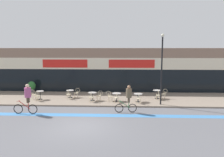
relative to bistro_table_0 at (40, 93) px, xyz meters
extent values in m
plane|color=#5B5B60|center=(4.90, -6.39, -0.67)|extent=(120.00, 120.00, 0.00)
cube|color=gray|center=(4.90, 0.86, -0.61)|extent=(40.00, 5.50, 0.12)
cube|color=#7F6656|center=(4.90, 5.61, 1.70)|extent=(40.00, 4.00, 4.73)
cube|color=black|center=(4.90, 3.64, 0.65)|extent=(38.80, 0.10, 2.40)
cube|color=beige|center=(4.90, 3.66, 2.45)|extent=(39.20, 0.14, 1.20)
cube|color=red|center=(1.42, 3.59, 2.45)|extent=(4.74, 0.08, 0.84)
cube|color=red|center=(8.39, 3.59, 2.45)|extent=(4.74, 0.08, 0.84)
cube|color=#3D7AB7|center=(4.90, -4.08, -0.66)|extent=(36.00, 0.70, 0.01)
cylinder|color=black|center=(0.00, 0.00, -0.54)|extent=(0.37, 0.37, 0.02)
cylinder|color=black|center=(0.00, 0.00, -0.17)|extent=(0.07, 0.07, 0.75)
cylinder|color=#ADA8A3|center=(0.00, 0.00, 0.21)|extent=(0.67, 0.67, 0.02)
cylinder|color=black|center=(2.54, 0.85, -0.54)|extent=(0.40, 0.40, 0.02)
cylinder|color=black|center=(2.54, 0.85, -0.21)|extent=(0.07, 0.07, 0.68)
cylinder|color=#ADA8A3|center=(2.54, 0.85, 0.14)|extent=(0.72, 0.72, 0.02)
cylinder|color=black|center=(4.78, -0.23, -0.54)|extent=(0.41, 0.41, 0.02)
cylinder|color=black|center=(4.78, -0.23, -0.19)|extent=(0.07, 0.07, 0.71)
cylinder|color=#ADA8A3|center=(4.78, -0.23, 0.17)|extent=(0.75, 0.75, 0.02)
cylinder|color=black|center=(6.94, -0.36, -0.54)|extent=(0.43, 0.43, 0.02)
cylinder|color=black|center=(6.94, -0.36, -0.20)|extent=(0.07, 0.07, 0.69)
cylinder|color=#ADA8A3|center=(6.94, -0.36, 0.15)|extent=(0.79, 0.79, 0.02)
cylinder|color=black|center=(8.80, -0.51, -0.54)|extent=(0.42, 0.42, 0.02)
cylinder|color=black|center=(8.80, -0.51, -0.20)|extent=(0.07, 0.07, 0.69)
cylinder|color=#ADA8A3|center=(8.80, -0.51, 0.16)|extent=(0.77, 0.77, 0.02)
cylinder|color=black|center=(10.65, 0.79, -0.54)|extent=(0.43, 0.43, 0.02)
cylinder|color=black|center=(10.65, 0.79, -0.17)|extent=(0.07, 0.07, 0.75)
cylinder|color=#ADA8A3|center=(10.65, 0.79, 0.22)|extent=(0.78, 0.78, 0.02)
cylinder|color=beige|center=(0.00, -0.55, -0.11)|extent=(0.45, 0.45, 0.03)
cylinder|color=beige|center=(-0.12, -0.39, -0.34)|extent=(0.03, 0.03, 0.42)
cylinder|color=beige|center=(0.16, -0.43, -0.34)|extent=(0.03, 0.03, 0.42)
cylinder|color=beige|center=(-0.16, -0.67, -0.34)|extent=(0.03, 0.03, 0.42)
cylinder|color=beige|center=(0.12, -0.71, -0.34)|extent=(0.03, 0.03, 0.42)
torus|color=beige|center=(-0.02, -0.72, 0.15)|extent=(0.08, 0.41, 0.41)
cylinder|color=beige|center=(-0.19, -0.70, 0.02)|extent=(0.03, 0.03, 0.23)
cylinder|color=beige|center=(0.15, -0.74, 0.02)|extent=(0.03, 0.03, 0.23)
cylinder|color=beige|center=(-0.55, 0.00, -0.11)|extent=(0.43, 0.43, 0.03)
cylinder|color=beige|center=(-0.42, 0.15, -0.34)|extent=(0.03, 0.03, 0.42)
cylinder|color=beige|center=(-0.40, -0.13, -0.34)|extent=(0.03, 0.03, 0.42)
cylinder|color=beige|center=(-0.70, 0.13, -0.34)|extent=(0.03, 0.03, 0.42)
cylinder|color=beige|center=(-0.68, -0.15, -0.34)|extent=(0.03, 0.03, 0.42)
torus|color=beige|center=(-0.72, -0.02, 0.15)|extent=(0.41, 0.06, 0.41)
cylinder|color=beige|center=(-0.73, 0.16, 0.02)|extent=(0.03, 0.03, 0.23)
cylinder|color=beige|center=(-0.70, -0.19, 0.02)|extent=(0.03, 0.03, 0.23)
cylinder|color=beige|center=(2.54, 0.30, -0.11)|extent=(0.42, 0.42, 0.03)
cylinder|color=beige|center=(2.41, 0.44, -0.34)|extent=(0.03, 0.03, 0.42)
cylinder|color=beige|center=(2.69, 0.43, -0.34)|extent=(0.03, 0.03, 0.42)
cylinder|color=beige|center=(2.39, 0.16, -0.34)|extent=(0.03, 0.03, 0.42)
cylinder|color=beige|center=(2.67, 0.15, -0.34)|extent=(0.03, 0.03, 0.42)
torus|color=beige|center=(2.53, 0.13, 0.15)|extent=(0.05, 0.41, 0.41)
cylinder|color=beige|center=(2.36, 0.14, 0.02)|extent=(0.03, 0.03, 0.23)
cylinder|color=beige|center=(2.70, 0.12, 0.02)|extent=(0.03, 0.03, 0.23)
cylinder|color=beige|center=(3.09, 0.85, -0.11)|extent=(0.44, 0.44, 0.03)
cylinder|color=beige|center=(2.97, 0.69, -0.34)|extent=(0.03, 0.03, 0.42)
cylinder|color=beige|center=(2.94, 0.97, -0.34)|extent=(0.03, 0.03, 0.42)
cylinder|color=beige|center=(3.25, 0.72, -0.34)|extent=(0.03, 0.03, 0.42)
cylinder|color=beige|center=(3.22, 1.00, -0.34)|extent=(0.03, 0.03, 0.42)
torus|color=beige|center=(3.26, 0.86, 0.15)|extent=(0.41, 0.07, 0.41)
cylinder|color=beige|center=(3.28, 0.69, 0.02)|extent=(0.03, 0.03, 0.23)
cylinder|color=beige|center=(3.24, 1.03, 0.02)|extent=(0.03, 0.03, 0.23)
cylinder|color=beige|center=(4.78, -0.78, -0.11)|extent=(0.44, 0.44, 0.03)
cylinder|color=beige|center=(4.66, -0.63, -0.34)|extent=(0.03, 0.03, 0.42)
cylinder|color=beige|center=(4.93, -0.65, -0.34)|extent=(0.03, 0.03, 0.42)
cylinder|color=beige|center=(4.63, -0.90, -0.34)|extent=(0.03, 0.03, 0.42)
cylinder|color=beige|center=(4.91, -0.93, -0.34)|extent=(0.03, 0.03, 0.42)
torus|color=beige|center=(4.76, -0.95, 0.15)|extent=(0.07, 0.41, 0.41)
cylinder|color=beige|center=(4.59, -0.93, 0.02)|extent=(0.03, 0.03, 0.23)
cylinder|color=beige|center=(4.93, -0.97, 0.02)|extent=(0.03, 0.03, 0.23)
cylinder|color=beige|center=(5.33, -0.23, -0.11)|extent=(0.44, 0.44, 0.03)
cylinder|color=beige|center=(5.18, -0.35, -0.34)|extent=(0.03, 0.03, 0.42)
cylinder|color=beige|center=(5.21, -0.08, -0.34)|extent=(0.03, 0.03, 0.42)
cylinder|color=beige|center=(5.46, -0.38, -0.34)|extent=(0.03, 0.03, 0.42)
cylinder|color=beige|center=(5.48, -0.10, -0.34)|extent=(0.03, 0.03, 0.42)
torus|color=beige|center=(5.50, -0.25, 0.15)|extent=(0.41, 0.07, 0.41)
cylinder|color=beige|center=(5.48, -0.42, 0.02)|extent=(0.03, 0.03, 0.23)
cylinder|color=beige|center=(5.52, -0.08, 0.02)|extent=(0.03, 0.03, 0.23)
cylinder|color=beige|center=(6.94, -0.91, -0.11)|extent=(0.43, 0.43, 0.03)
cylinder|color=beige|center=(6.78, -0.79, -0.34)|extent=(0.03, 0.03, 0.42)
cylinder|color=beige|center=(7.06, -0.76, -0.34)|extent=(0.03, 0.03, 0.42)
cylinder|color=beige|center=(6.81, -1.06, -0.34)|extent=(0.03, 0.03, 0.42)
cylinder|color=beige|center=(7.09, -1.04, -0.34)|extent=(0.03, 0.03, 0.42)
torus|color=beige|center=(6.95, -1.08, 0.15)|extent=(0.06, 0.41, 0.41)
cylinder|color=beige|center=(6.78, -1.10, 0.02)|extent=(0.03, 0.03, 0.23)
cylinder|color=beige|center=(7.12, -1.07, 0.02)|extent=(0.03, 0.03, 0.23)
cylinder|color=beige|center=(6.39, -0.36, -0.11)|extent=(0.43, 0.43, 0.03)
cylinder|color=beige|center=(6.54, -0.23, -0.34)|extent=(0.03, 0.03, 0.42)
cylinder|color=beige|center=(6.51, -0.51, -0.34)|extent=(0.03, 0.03, 0.42)
cylinder|color=beige|center=(6.26, -0.21, -0.34)|extent=(0.03, 0.03, 0.42)
cylinder|color=beige|center=(6.24, -0.49, -0.34)|extent=(0.03, 0.03, 0.42)
torus|color=beige|center=(6.22, -0.35, 0.15)|extent=(0.41, 0.06, 0.41)
cylinder|color=beige|center=(6.23, -0.18, 0.02)|extent=(0.03, 0.03, 0.23)
cylinder|color=beige|center=(6.20, -0.52, 0.02)|extent=(0.03, 0.03, 0.23)
cylinder|color=beige|center=(8.80, -1.06, -0.11)|extent=(0.40, 0.40, 0.03)
cylinder|color=beige|center=(8.66, -0.92, -0.34)|extent=(0.03, 0.03, 0.42)
cylinder|color=beige|center=(8.94, -0.92, -0.34)|extent=(0.03, 0.03, 0.42)
cylinder|color=beige|center=(8.66, -1.20, -0.34)|extent=(0.03, 0.03, 0.42)
cylinder|color=beige|center=(8.94, -1.20, -0.34)|extent=(0.03, 0.03, 0.42)
torus|color=beige|center=(8.80, -1.23, 0.15)|extent=(0.03, 0.41, 0.41)
cylinder|color=beige|center=(8.63, -1.23, 0.02)|extent=(0.03, 0.03, 0.23)
cylinder|color=beige|center=(8.97, -1.23, 0.02)|extent=(0.03, 0.03, 0.23)
cylinder|color=beige|center=(10.65, 0.24, -0.11)|extent=(0.42, 0.42, 0.03)
cylinder|color=beige|center=(10.52, 0.39, -0.34)|extent=(0.03, 0.03, 0.42)
cylinder|color=beige|center=(10.79, 0.38, -0.34)|extent=(0.03, 0.03, 0.42)
cylinder|color=beige|center=(10.50, 0.11, -0.34)|extent=(0.03, 0.03, 0.42)
cylinder|color=beige|center=(10.78, 0.10, -0.34)|extent=(0.03, 0.03, 0.42)
torus|color=beige|center=(10.64, 0.07, 0.15)|extent=(0.05, 0.41, 0.41)
cylinder|color=beige|center=(10.47, 0.08, 0.02)|extent=(0.03, 0.03, 0.23)
cylinder|color=beige|center=(10.81, 0.07, 0.02)|extent=(0.03, 0.03, 0.23)
cylinder|color=beige|center=(11.20, 0.79, -0.11)|extent=(0.42, 0.42, 0.03)
cylinder|color=beige|center=(11.06, 0.65, -0.34)|extent=(0.03, 0.03, 0.42)
cylinder|color=beige|center=(11.05, 0.93, -0.34)|extent=(0.03, 0.03, 0.42)
cylinder|color=beige|center=(11.34, 0.66, -0.34)|extent=(0.03, 0.03, 0.42)
cylinder|color=beige|center=(11.33, 0.94, -0.34)|extent=(0.03, 0.03, 0.42)
torus|color=beige|center=(11.37, 0.80, 0.15)|extent=(0.41, 0.05, 0.41)
cylinder|color=beige|center=(11.37, 0.63, 0.02)|extent=(0.03, 0.03, 0.23)
cylinder|color=beige|center=(11.36, 0.97, 0.02)|extent=(0.03, 0.03, 0.23)
cylinder|color=#4C4C51|center=(-1.93, 2.79, -0.34)|extent=(0.49, 0.49, 0.41)
ellipsoid|color=#28662D|center=(-1.93, 2.79, 0.19)|extent=(0.78, 0.78, 0.94)
cylinder|color=black|center=(10.60, -1.30, 2.23)|extent=(0.12, 0.12, 5.55)
sphere|color=beige|center=(10.60, -1.30, 5.08)|extent=(0.26, 0.26, 0.26)
torus|color=black|center=(-0.18, -3.92, -0.32)|extent=(0.70, 0.07, 0.70)
torus|color=black|center=(0.91, -3.93, -0.32)|extent=(0.70, 0.07, 0.70)
cylinder|color=red|center=(0.31, -3.92, -0.02)|extent=(0.84, 0.06, 0.63)
cylinder|color=red|center=(0.61, -3.93, -0.07)|extent=(0.04, 0.04, 0.49)
cylinder|color=red|center=(-0.12, -3.92, 0.28)|extent=(0.04, 0.48, 0.03)
cylinder|color=#4C3D2D|center=(0.61, -4.02, 0.37)|extent=(0.16, 0.16, 0.39)
cylinder|color=#4C3D2D|center=(0.61, -3.84, 0.37)|extent=(0.16, 0.16, 0.39)
cylinder|color=#A84C7F|center=(0.61, -3.93, 0.92)|extent=(0.47, 0.47, 0.71)
sphere|color=beige|center=(0.61, -3.93, 1.40)|extent=(0.26, 0.26, 0.26)
torus|color=black|center=(7.18, -3.33, -0.34)|extent=(0.65, 0.11, 0.65)
torus|color=black|center=(8.18, -3.23, -0.34)|extent=(0.65, 0.11, 0.65)
cylinder|color=#2D753D|center=(7.63, -3.29, -0.07)|extent=(0.78, 0.12, 0.58)
cylinder|color=#2D753D|center=(7.90, -3.26, -0.12)|extent=(0.04, 0.04, 0.45)
cylinder|color=#2D753D|center=(7.23, -3.32, 0.20)|extent=(0.07, 0.48, 0.03)
cylinder|color=#4C3D2D|center=(7.91, -3.34, 0.29)|extent=(0.16, 0.16, 0.36)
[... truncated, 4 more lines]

